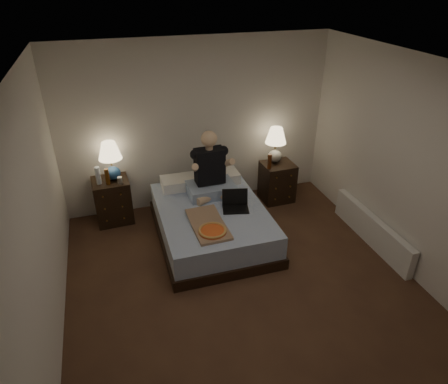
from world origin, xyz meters
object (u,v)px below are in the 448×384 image
object	(u,v)px
nightstand_right	(277,182)
radiator	(372,230)
bed	(212,223)
lamp_right	(275,145)
soda_can	(120,180)
nightstand_left	(113,200)
person	(211,164)
water_bottle	(98,176)
laptop	(236,202)
beer_bottle_right	(270,161)
lamp_left	(111,161)
beer_bottle_left	(107,177)
pizza_box	(212,231)

from	to	relation	value
nightstand_right	radiator	distance (m)	1.64
bed	lamp_right	size ratio (longest dim) A/B	3.29
lamp_right	soda_can	world-z (taller)	lamp_right
nightstand_left	person	size ratio (longest dim) A/B	0.70
person	nightstand_left	bearing A→B (deg)	159.71
bed	water_bottle	bearing A→B (deg)	150.94
bed	laptop	distance (m)	0.48
beer_bottle_right	nightstand_right	bearing A→B (deg)	26.85
bed	person	world-z (taller)	person
lamp_left	person	xyz separation A→B (m)	(1.29, -0.49, -0.01)
bed	beer_bottle_left	world-z (taller)	beer_bottle_left
lamp_right	water_bottle	size ratio (longest dim) A/B	2.24
nightstand_left	nightstand_right	xyz separation A→B (m)	(2.52, -0.14, -0.02)
person	pizza_box	distance (m)	1.07
nightstand_right	person	size ratio (longest dim) A/B	0.67
bed	person	distance (m)	0.79
lamp_left	beer_bottle_right	world-z (taller)	lamp_left
lamp_left	radiator	distance (m)	3.67
lamp_right	nightstand_right	bearing A→B (deg)	-72.71
bed	nightstand_right	distance (m)	1.45
lamp_right	person	xyz separation A→B (m)	(-1.14, -0.41, 0.02)
nightstand_left	pizza_box	world-z (taller)	nightstand_left
beer_bottle_left	pizza_box	size ratio (longest dim) A/B	0.30
nightstand_left	laptop	size ratio (longest dim) A/B	1.92
radiator	soda_can	bearing A→B (deg)	155.03
bed	lamp_left	distance (m)	1.64
beer_bottle_right	pizza_box	world-z (taller)	beer_bottle_right
lamp_right	water_bottle	world-z (taller)	lamp_right
nightstand_right	lamp_left	xyz separation A→B (m)	(-2.47, 0.17, 0.62)
radiator	laptop	bearing A→B (deg)	159.92
beer_bottle_right	laptop	distance (m)	1.07
bed	person	size ratio (longest dim) A/B	1.98
lamp_left	laptop	bearing A→B (deg)	-33.62
lamp_right	laptop	size ratio (longest dim) A/B	1.65
soda_can	radiator	bearing A→B (deg)	-24.97
lamp_left	bed	bearing A→B (deg)	-35.80
beer_bottle_left	person	bearing A→B (deg)	-14.83
lamp_right	person	distance (m)	1.22
beer_bottle_right	radiator	world-z (taller)	beer_bottle_right
lamp_right	nightstand_left	bearing A→B (deg)	178.81
person	bed	bearing A→B (deg)	-105.82
bed	beer_bottle_right	size ratio (longest dim) A/B	8.02
nightstand_right	beer_bottle_right	distance (m)	0.48
nightstand_left	person	distance (m)	1.55
nightstand_left	beer_bottle_right	xyz separation A→B (m)	(2.33, -0.24, 0.41)
nightstand_right	soda_can	bearing A→B (deg)	178.21
soda_can	beer_bottle_left	world-z (taller)	beer_bottle_left
beer_bottle_right	pizza_box	distance (m)	1.71
lamp_left	pizza_box	bearing A→B (deg)	-53.95
person	nightstand_right	bearing A→B (deg)	14.13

